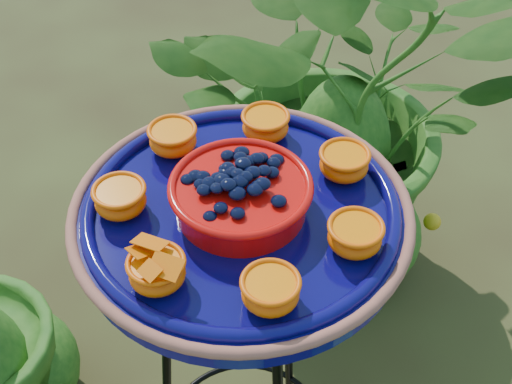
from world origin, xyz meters
TOP-DOWN VIEW (x-y plane):
  - tripod_stand at (-0.02, 0.08)m, footprint 0.42×0.42m
  - feeder_dish at (-0.02, 0.08)m, footprint 0.59×0.59m
  - shrub_back_left at (-0.60, 0.70)m, footprint 1.16×1.20m

SIDE VIEW (x-z plane):
  - shrub_back_left at x=-0.60m, z-range 0.00..1.02m
  - tripod_stand at x=-0.02m, z-range 0.10..0.98m
  - feeder_dish at x=-0.02m, z-range 0.87..0.98m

